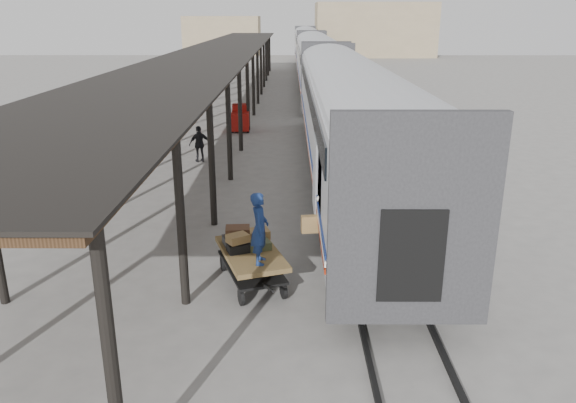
# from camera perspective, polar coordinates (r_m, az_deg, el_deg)

# --- Properties ---
(ground) EXTENTS (160.00, 160.00, 0.00)m
(ground) POSITION_cam_1_polar(r_m,az_deg,el_deg) (14.71, -3.74, -6.49)
(ground) COLOR slate
(ground) RESTS_ON ground
(train) EXTENTS (3.45, 76.01, 4.01)m
(train) POSITION_cam_1_polar(r_m,az_deg,el_deg) (47.28, 2.96, 14.18)
(train) COLOR silver
(train) RESTS_ON ground
(canopy) EXTENTS (4.90, 64.30, 4.15)m
(canopy) POSITION_cam_1_polar(r_m,az_deg,el_deg) (37.63, -6.73, 14.99)
(canopy) COLOR #422B19
(canopy) RESTS_ON ground
(rails) EXTENTS (1.54, 150.00, 0.12)m
(rails) POSITION_cam_1_polar(r_m,az_deg,el_deg) (47.75, 2.91, 11.04)
(rails) COLOR black
(rails) RESTS_ON ground
(building_far) EXTENTS (18.00, 10.00, 8.00)m
(building_far) POSITION_cam_1_polar(r_m,az_deg,el_deg) (92.25, 8.69, 16.88)
(building_far) COLOR tan
(building_far) RESTS_ON ground
(building_left) EXTENTS (12.00, 8.00, 6.00)m
(building_left) POSITION_cam_1_polar(r_m,az_deg,el_deg) (95.99, -6.64, 16.42)
(building_left) COLOR tan
(building_left) RESTS_ON ground
(baggage_cart) EXTENTS (1.96, 2.67, 0.86)m
(baggage_cart) POSITION_cam_1_polar(r_m,az_deg,el_deg) (13.49, -3.75, -5.85)
(baggage_cart) COLOR brown
(baggage_cart) RESTS_ON ground
(suitcase_stack) EXTENTS (1.26, 1.42, 0.43)m
(suitcase_stack) POSITION_cam_1_polar(r_m,az_deg,el_deg) (13.67, -4.43, -3.78)
(suitcase_stack) COLOR #323234
(suitcase_stack) RESTS_ON baggage_cart
(luggage_tug) EXTENTS (1.05, 1.66, 1.43)m
(luggage_tug) POSITION_cam_1_polar(r_m,az_deg,el_deg) (31.79, -4.83, 8.35)
(luggage_tug) COLOR maroon
(luggage_tug) RESTS_ON ground
(porter) EXTENTS (0.40, 0.61, 1.66)m
(porter) POSITION_cam_1_polar(r_m,az_deg,el_deg) (12.48, -2.90, -2.74)
(porter) COLOR navy
(porter) RESTS_ON baggage_cart
(pedestrian) EXTENTS (1.02, 0.74, 1.60)m
(pedestrian) POSITION_cam_1_polar(r_m,az_deg,el_deg) (25.06, -8.97, 5.79)
(pedestrian) COLOR black
(pedestrian) RESTS_ON ground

